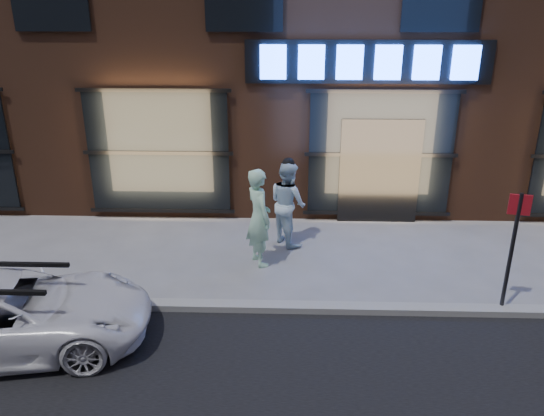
{
  "coord_description": "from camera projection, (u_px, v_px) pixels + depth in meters",
  "views": [
    {
      "loc": [
        -2.06,
        -7.58,
        4.79
      ],
      "look_at": [
        -2.35,
        1.6,
        1.2
      ],
      "focal_mm": 35.0,
      "sensor_mm": 36.0,
      "label": 1
    }
  ],
  "objects": [
    {
      "name": "man_cap",
      "position": [
        288.0,
        203.0,
        10.98
      ],
      "size": [
        1.04,
        1.09,
        1.78
      ],
      "primitive_type": "imported",
      "rotation": [
        0.0,
        0.0,
        2.17
      ],
      "color": "silver",
      "rests_on": "ground"
    },
    {
      "name": "sign_post",
      "position": [
        513.0,
        242.0,
        8.33
      ],
      "size": [
        0.33,
        0.09,
        2.07
      ],
      "rotation": [
        0.0,
        0.0,
        -0.2
      ],
      "color": "#262628",
      "rests_on": "ground"
    },
    {
      "name": "curb",
      "position": [
        412.0,
        309.0,
        8.71
      ],
      "size": [
        60.0,
        0.25,
        0.12
      ],
      "primitive_type": "cube",
      "color": "gray",
      "rests_on": "ground"
    },
    {
      "name": "ground",
      "position": [
        411.0,
        313.0,
        8.74
      ],
      "size": [
        90.0,
        90.0,
        0.0
      ],
      "primitive_type": "plane",
      "color": "slate",
      "rests_on": "ground"
    },
    {
      "name": "white_suv",
      "position": [
        10.0,
        314.0,
        7.68
      ],
      "size": [
        4.28,
        2.56,
        1.11
      ],
      "primitive_type": "imported",
      "rotation": [
        0.0,
        0.0,
        1.76
      ],
      "color": "white",
      "rests_on": "ground"
    },
    {
      "name": "man_bowtie",
      "position": [
        259.0,
        217.0,
        10.06
      ],
      "size": [
        0.73,
        0.83,
        1.93
      ],
      "primitive_type": "imported",
      "rotation": [
        0.0,
        0.0,
        2.04
      ],
      "color": "#A3D7AE",
      "rests_on": "ground"
    }
  ]
}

